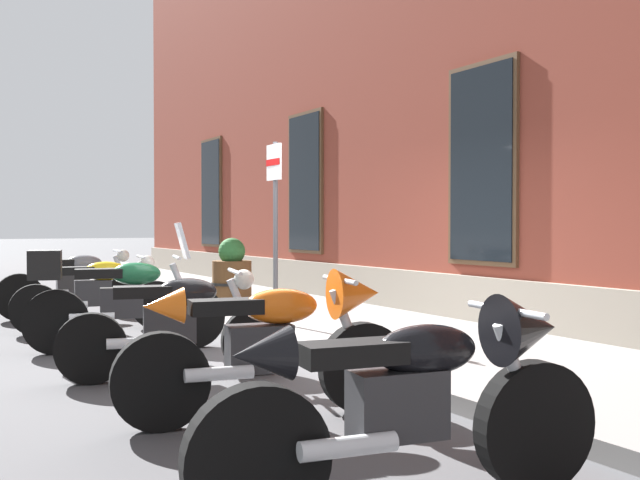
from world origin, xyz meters
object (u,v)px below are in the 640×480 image
object	(u,v)px
motorcycle_yellow_naked	(99,294)
parking_sign	(275,205)
motorcycle_grey_naked	(78,284)
motorcycle_green_touring	(116,298)
motorcycle_orange_sport	(278,339)
motorcycle_black_sport	(422,393)
motorcycle_black_naked	(178,325)
barrel_planter	(232,277)

from	to	relation	value
motorcycle_yellow_naked	parking_sign	xyz separation A→B (m)	(1.27, 1.84, 1.11)
motorcycle_grey_naked	motorcycle_yellow_naked	xyz separation A→B (m)	(1.56, -0.06, -0.01)
motorcycle_green_touring	motorcycle_orange_sport	bearing A→B (deg)	4.72
motorcycle_green_touring	motorcycle_black_sport	xyz separation A→B (m)	(5.05, 0.17, -0.02)
motorcycle_black_naked	motorcycle_yellow_naked	bearing A→B (deg)	178.93
motorcycle_orange_sport	motorcycle_grey_naked	bearing A→B (deg)	-179.63
motorcycle_green_touring	motorcycle_black_naked	size ratio (longest dim) A/B	1.05
barrel_planter	parking_sign	bearing A→B (deg)	-7.60
motorcycle_green_touring	parking_sign	world-z (taller)	parking_sign
motorcycle_yellow_naked	barrel_planter	bearing A→B (deg)	109.12
motorcycle_yellow_naked	parking_sign	distance (m)	2.49
motorcycle_black_naked	motorcycle_black_sport	distance (m)	3.38
parking_sign	barrel_planter	world-z (taller)	parking_sign
motorcycle_grey_naked	motorcycle_black_sport	bearing A→B (deg)	-0.46
motorcycle_black_naked	motorcycle_orange_sport	size ratio (longest dim) A/B	0.96
motorcycle_green_touring	motorcycle_grey_naked	bearing A→B (deg)	175.76
motorcycle_yellow_naked	motorcycle_black_naked	world-z (taller)	motorcycle_yellow_naked
motorcycle_black_sport	parking_sign	distance (m)	5.74
motorcycle_black_naked	motorcycle_black_sport	xyz separation A→B (m)	(3.38, 0.05, 0.08)
motorcycle_black_naked	motorcycle_orange_sport	distance (m)	1.64
motorcycle_green_touring	motorcycle_black_naked	world-z (taller)	motorcycle_green_touring
motorcycle_yellow_naked	motorcycle_black_sport	size ratio (longest dim) A/B	0.98
motorcycle_yellow_naked	motorcycle_green_touring	distance (m)	1.57
barrel_planter	motorcycle_orange_sport	bearing A→B (deg)	-19.77
motorcycle_black_sport	parking_sign	world-z (taller)	parking_sign
parking_sign	barrel_planter	bearing A→B (deg)	172.40
motorcycle_orange_sport	parking_sign	distance (m)	4.12
motorcycle_grey_naked	parking_sign	bearing A→B (deg)	32.31
barrel_planter	motorcycle_yellow_naked	bearing A→B (deg)	-70.88
motorcycle_green_touring	barrel_planter	distance (m)	3.23
motorcycle_orange_sport	motorcycle_black_sport	distance (m)	1.75
motorcycle_black_sport	motorcycle_orange_sport	bearing A→B (deg)	176.47
barrel_planter	motorcycle_black_sport	bearing A→B (deg)	-16.10
motorcycle_black_naked	parking_sign	distance (m)	2.95
motorcycle_orange_sport	barrel_planter	distance (m)	5.94
barrel_planter	motorcycle_black_naked	bearing A→B (deg)	-28.72
motorcycle_black_naked	motorcycle_green_touring	bearing A→B (deg)	-176.10
motorcycle_yellow_naked	motorcycle_black_sport	bearing A→B (deg)	-0.08
motorcycle_yellow_naked	motorcycle_orange_sport	bearing A→B (deg)	1.16
motorcycle_green_touring	barrel_planter	bearing A→B (deg)	135.05
motorcycle_black_naked	parking_sign	world-z (taller)	parking_sign
motorcycle_orange_sport	motorcycle_black_sport	xyz separation A→B (m)	(1.74, -0.11, -0.01)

